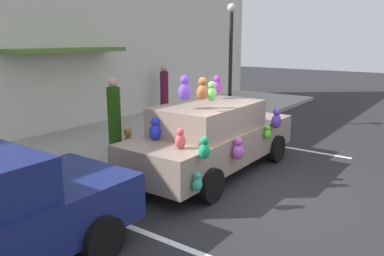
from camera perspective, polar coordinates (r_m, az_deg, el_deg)
The scene contains 10 objects.
ground_plane at distance 7.32m, azimuth 10.04°, elevation -10.15°, with size 60.00×60.00×0.00m, color #262628.
sidewalk at distance 10.32m, azimuth -15.79°, elevation -3.04°, with size 24.00×4.00×0.15m, color gray.
storefront_building at distance 11.71m, azimuth -23.53°, elevation 13.72°, with size 24.00×1.25×6.40m.
parking_stripe_front at distance 10.70m, azimuth 13.36°, elevation -2.71°, with size 0.12×3.60×0.01m, color silver.
parking_stripe_rear at distance 6.16m, azimuth -8.26°, elevation -14.73°, with size 0.12×3.60×0.01m, color silver.
plush_covered_car at distance 8.28m, azimuth 3.15°, elevation -1.27°, with size 4.62×1.99×2.19m.
teddy_bear_on_sidewalk at distance 9.64m, azimuth -9.53°, elevation -1.78°, with size 0.30×0.25×0.57m.
street_lamp_post at distance 12.67m, azimuth 5.81°, elevation 11.40°, with size 0.28×0.28×3.81m.
pedestrian_walking_past at distance 8.97m, azimuth -11.50°, elevation 1.14°, with size 0.30×0.30×1.87m.
pedestrian_by_lamp at distance 14.63m, azimuth -4.16°, elevation 5.81°, with size 0.32×0.32×1.77m.
Camera 1 is at (-6.10, -2.84, 2.88)m, focal length 35.73 mm.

